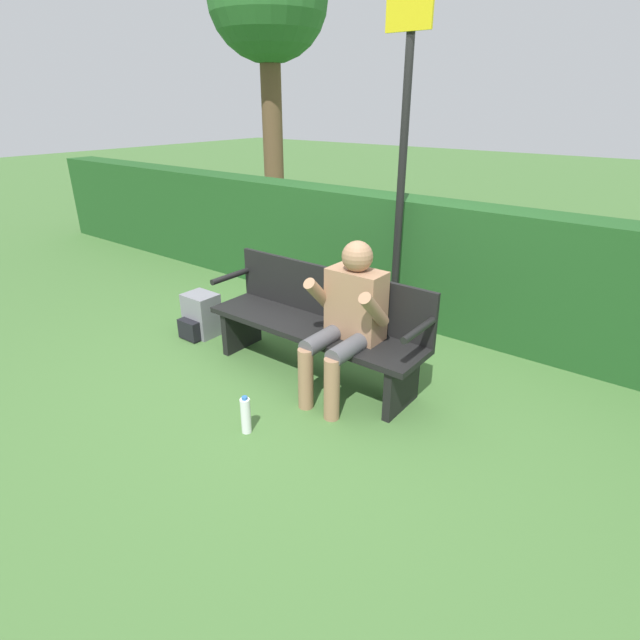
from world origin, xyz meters
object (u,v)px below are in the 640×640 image
object	(u,v)px
park_bench	(318,322)
tree	(268,3)
backpack	(200,316)
signpost	(402,161)
person_seated	(348,315)
water_bottle	(246,415)

from	to	relation	value
park_bench	tree	world-z (taller)	tree
backpack	signpost	bearing A→B (deg)	42.44
backpack	tree	xyz separation A→B (m)	(-2.96, 4.29, 3.29)
backpack	signpost	size ratio (longest dim) A/B	0.14
backpack	park_bench	bearing A→B (deg)	5.21
person_seated	backpack	bearing A→B (deg)	179.93
water_bottle	person_seated	bearing A→B (deg)	73.68
backpack	water_bottle	distance (m)	1.64
person_seated	signpost	size ratio (longest dim) A/B	0.41
person_seated	water_bottle	xyz separation A→B (m)	(-0.24, -0.82, -0.51)
person_seated	tree	world-z (taller)	tree
backpack	water_bottle	xyz separation A→B (m)	(1.42, -0.82, -0.06)
backpack	signpost	xyz separation A→B (m)	(1.35, 1.23, 1.38)
park_bench	backpack	bearing A→B (deg)	-174.79
backpack	signpost	distance (m)	2.29
signpost	water_bottle	bearing A→B (deg)	-87.87
person_seated	backpack	xyz separation A→B (m)	(-1.66, 0.00, -0.45)
water_bottle	signpost	distance (m)	2.50
signpost	tree	bearing A→B (deg)	144.62
tree	park_bench	bearing A→B (deg)	-44.41
water_bottle	signpost	size ratio (longest dim) A/B	0.10
backpack	tree	size ratio (longest dim) A/B	0.09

